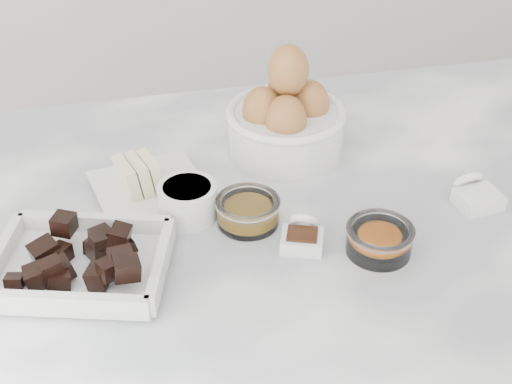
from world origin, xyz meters
TOP-DOWN VIEW (x-y plane):
  - marble_slab at (0.00, 0.00)m, footprint 1.20×0.80m
  - chocolate_dish at (-0.20, -0.03)m, footprint 0.24×0.20m
  - butter_plate at (-0.11, 0.11)m, footprint 0.17×0.17m
  - sugar_ramekin at (-0.07, 0.05)m, footprint 0.08×0.08m
  - egg_bowl at (0.10, 0.18)m, footprint 0.18×0.18m
  - honey_bowl at (0.01, 0.02)m, footprint 0.08×0.08m
  - zest_bowl at (0.15, -0.07)m, footprint 0.08×0.08m
  - vanilla_spoon at (0.06, -0.04)m, footprint 0.06×0.07m
  - salt_spoon at (0.31, -0.00)m, footprint 0.06×0.07m

SIDE VIEW (x-z plane):
  - marble_slab at x=0.00m, z-range 0.90..0.94m
  - vanilla_spoon at x=0.06m, z-range 0.93..0.97m
  - salt_spoon at x=0.31m, z-range 0.93..0.98m
  - honey_bowl at x=0.01m, z-range 0.94..0.98m
  - butter_plate at x=-0.11m, z-range 0.93..0.99m
  - zest_bowl at x=0.15m, z-range 0.94..0.98m
  - chocolate_dish at x=-0.20m, z-range 0.94..0.99m
  - sugar_ramekin at x=-0.07m, z-range 0.94..0.99m
  - egg_bowl at x=0.10m, z-range 0.91..1.08m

